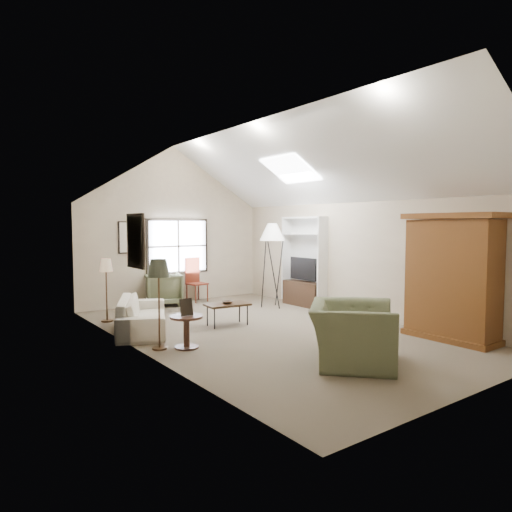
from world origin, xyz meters
TOP-DOWN VIEW (x-y plane):
  - room_shell at (0.00, 0.00)m, footprint 5.01×8.01m
  - window at (0.10, 3.96)m, footprint 1.72×0.08m
  - skylight at (1.30, 0.90)m, footprint 0.80×1.20m
  - wall_art at (-1.88, 1.94)m, footprint 1.97×3.71m
  - armoire at (2.18, -2.40)m, footprint 0.60×1.50m
  - tv_alcove at (2.34, 1.60)m, footprint 0.32×1.30m
  - media_console at (2.32, 1.60)m, footprint 0.34×1.18m
  - tv_panel at (2.32, 1.60)m, footprint 0.05×0.90m
  - sofa at (-1.92, 1.43)m, footprint 1.64×2.29m
  - armchair_near at (-0.26, -2.31)m, footprint 1.78×1.77m
  - armchair_far at (-0.45, 3.70)m, footprint 1.06×1.08m
  - coffee_table at (-0.38, 0.84)m, footprint 0.91×0.57m
  - bowl at (-0.38, 0.84)m, footprint 0.23×0.23m
  - side_table at (-1.82, -0.17)m, footprint 0.71×0.71m
  - side_chair at (0.51, 3.70)m, footprint 0.50×0.50m
  - tripod_lamp at (1.55, 1.85)m, footprint 0.65×0.65m
  - dark_lamp at (-2.20, 0.03)m, footprint 0.47×0.47m
  - tan_lamp at (-2.20, 2.63)m, footprint 0.35×0.35m

SIDE VIEW (x-z plane):
  - coffee_table at x=-0.38m, z-range 0.00..0.44m
  - side_table at x=-1.82m, z-range 0.00..0.53m
  - media_console at x=2.32m, z-range 0.00..0.60m
  - sofa at x=-1.92m, z-range 0.00..0.62m
  - armchair_far at x=-0.45m, z-range 0.00..0.80m
  - armchair_near at x=-0.26m, z-range 0.00..0.87m
  - bowl at x=-0.38m, z-range 0.44..0.49m
  - side_chair at x=0.51m, z-range 0.00..1.14m
  - tan_lamp at x=-2.20m, z-range 0.00..1.34m
  - dark_lamp at x=-2.20m, z-range 0.00..1.49m
  - tv_panel at x=2.32m, z-range 0.65..1.20m
  - tripod_lamp at x=1.55m, z-range 0.00..2.08m
  - armoire at x=2.18m, z-range 0.00..2.20m
  - tv_alcove at x=2.34m, z-range 0.10..2.20m
  - window at x=0.10m, z-range 0.74..2.16m
  - wall_art at x=-1.88m, z-range 1.29..2.17m
  - room_shell at x=0.00m, z-range 1.21..5.21m
  - skylight at x=1.30m, z-range 2.96..3.48m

